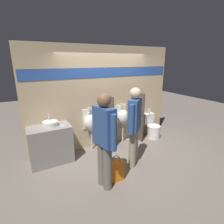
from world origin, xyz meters
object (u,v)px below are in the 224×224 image
sink_basin (50,123)px  cell_phone (63,126)px  toilet (152,128)px  person_with_lanyard (104,138)px  person_in_vest (134,124)px  urinal_far (123,117)px  urinal_near_counter (91,123)px  shopping_bag (115,171)px

sink_basin → cell_phone: bearing=-34.7°
toilet → person_with_lanyard: size_ratio=0.47×
sink_basin → person_in_vest: bearing=-33.6°
cell_phone → urinal_far: bearing=7.8°
sink_basin → toilet: sink_basin is taller
cell_phone → person_with_lanyard: size_ratio=0.08×
person_in_vest → person_with_lanyard: bearing=160.5°
sink_basin → toilet: 3.05m
sink_basin → person_with_lanyard: 1.56m
urinal_near_counter → urinal_far: bearing=0.0°
sink_basin → urinal_far: urinal_far is taller
cell_phone → person_in_vest: (1.35, -0.89, 0.09)m
urinal_far → person_in_vest: bearing=-110.2°
toilet → shopping_bag: 2.39m
cell_phone → person_in_vest: size_ratio=0.08×
cell_phone → shopping_bag: (0.71, -1.18, -0.69)m
cell_phone → urinal_near_counter: urinal_near_counter is taller
cell_phone → urinal_far: 1.79m
urinal_far → person_in_vest: 1.22m
urinal_near_counter → toilet: bearing=-5.0°
person_in_vest → shopping_bag: 1.05m
urinal_near_counter → person_with_lanyard: person_with_lanyard is taller
toilet → urinal_far: bearing=170.0°
cell_phone → shopping_bag: cell_phone is taller
person_in_vest → person_with_lanyard: (-0.90, -0.35, 0.01)m
person_in_vest → shopping_bag: size_ratio=3.28×
cell_phone → sink_basin: bearing=145.3°
person_with_lanyard → urinal_far: bearing=-51.2°
urinal_far → toilet: urinal_far is taller
toilet → person_in_vest: size_ratio=0.48×
cell_phone → urinal_far: (1.76, 0.24, -0.13)m
sink_basin → person_in_vest: (1.58, -1.05, 0.05)m
cell_phone → person_in_vest: bearing=-33.4°
urinal_far → person_with_lanyard: (-1.31, -1.48, 0.24)m
urinal_near_counter → shopping_bag: bearing=-92.7°
sink_basin → cell_phone: (0.23, -0.16, -0.05)m
toilet → shopping_bag: toilet is taller
shopping_bag → cell_phone: bearing=121.1°
person_in_vest → person_with_lanyard: 0.96m
person_in_vest → urinal_far: bearing=29.1°
urinal_far → shopping_bag: urinal_far is taller
cell_phone → urinal_near_counter: (0.78, 0.24, -0.13)m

